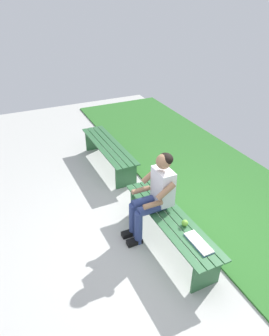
# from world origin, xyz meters

# --- Properties ---
(ground_plane) EXTENTS (10.00, 7.00, 0.04)m
(ground_plane) POSITION_xyz_m (1.17, 1.00, -0.02)
(ground_plane) COLOR #B2B2AD
(grass_strip) EXTENTS (9.00, 2.34, 0.03)m
(grass_strip) POSITION_xyz_m (1.17, -1.54, 0.01)
(grass_strip) COLOR #2D6B28
(grass_strip) RESTS_ON ground
(bench_near) EXTENTS (1.85, 0.48, 0.46)m
(bench_near) POSITION_xyz_m (0.00, 0.00, 0.36)
(bench_near) COLOR #2D6038
(bench_near) RESTS_ON ground
(bench_far) EXTENTS (1.86, 0.48, 0.46)m
(bench_far) POSITION_xyz_m (2.34, 0.00, 0.36)
(bench_far) COLOR #2D6038
(bench_far) RESTS_ON ground
(person_seated) EXTENTS (0.50, 0.69, 1.27)m
(person_seated) POSITION_xyz_m (0.28, 0.10, 0.70)
(person_seated) COLOR silver
(person_seated) RESTS_ON ground
(apple) EXTENTS (0.09, 0.09, 0.09)m
(apple) POSITION_xyz_m (-0.21, -0.08, 0.51)
(apple) COLOR #72B738
(apple) RESTS_ON bench_near
(book_open) EXTENTS (0.42, 0.17, 0.02)m
(book_open) POSITION_xyz_m (-0.55, -0.05, 0.47)
(book_open) COLOR white
(book_open) RESTS_ON bench_near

